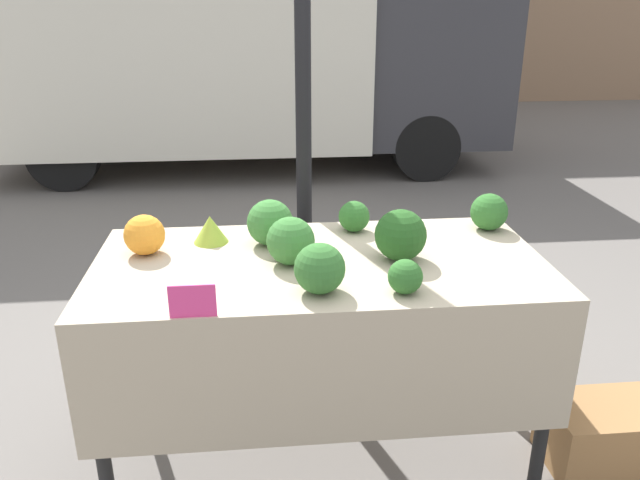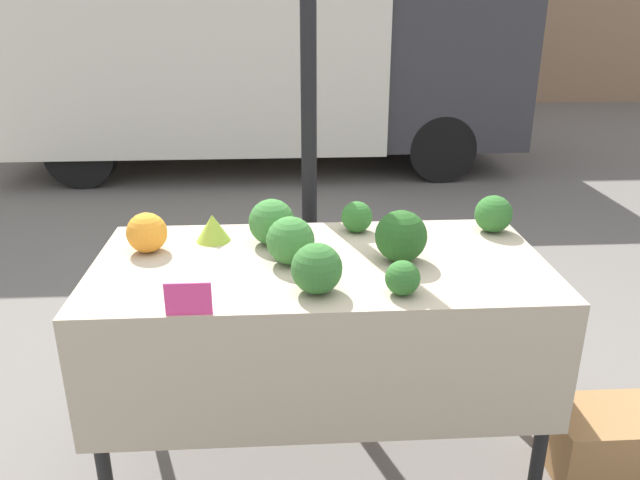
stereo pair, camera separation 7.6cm
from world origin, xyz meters
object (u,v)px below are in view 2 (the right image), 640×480
Objects in this scene: produce_crate at (614,441)px; orange_cauliflower at (147,233)px; parked_truck at (244,30)px; price_sign at (188,299)px.

orange_cauliflower is at bearing 169.79° from produce_crate.
parked_truck is 5.17m from price_sign.
orange_cauliflower reaches higher than price_sign.
orange_cauliflower is at bearing -91.80° from parked_truck.
orange_cauliflower is 0.56m from price_sign.
price_sign is 0.28× the size of produce_crate.
price_sign is (0.08, -5.15, -0.52)m from parked_truck.
price_sign is at bearing -172.75° from produce_crate.
price_sign is (0.22, -0.52, -0.02)m from orange_cauliflower.
parked_truck reaches higher than orange_cauliflower.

